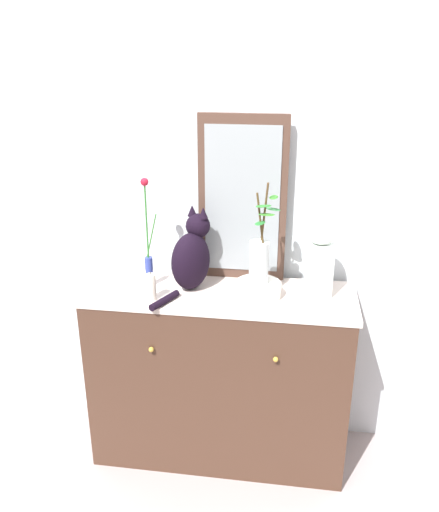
{
  "coord_description": "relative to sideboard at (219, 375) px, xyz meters",
  "views": [
    {
      "loc": [
        0.32,
        -2.2,
        1.99
      ],
      "look_at": [
        0.0,
        0.0,
        1.09
      ],
      "focal_mm": 37.54,
      "sensor_mm": 36.0,
      "label": 1
    }
  ],
  "objects": [
    {
      "name": "ground_plane",
      "position": [
        0.0,
        0.0,
        -0.46
      ],
      "size": [
        6.0,
        6.0,
        0.0
      ],
      "primitive_type": "plane",
      "color": "#A19292"
    },
    {
      "name": "mirror_leaning",
      "position": [
        0.08,
        0.18,
        0.85
      ],
      "size": [
        0.41,
        0.03,
        0.78
      ],
      "color": "#4A3228",
      "rests_on": "sideboard"
    },
    {
      "name": "vase_slim_green",
      "position": [
        -0.34,
        0.02,
        0.63
      ],
      "size": [
        0.07,
        0.04,
        0.52
      ],
      "color": "#2E3D91",
      "rests_on": "sideboard"
    },
    {
      "name": "jar_lidded_porcelain",
      "position": [
        0.45,
        0.06,
        0.6
      ],
      "size": [
        0.12,
        0.12,
        0.33
      ],
      "color": "white",
      "rests_on": "sideboard"
    },
    {
      "name": "candle_pillar",
      "position": [
        -0.29,
        -0.12,
        0.52
      ],
      "size": [
        0.04,
        0.04,
        0.13
      ],
      "color": "silver",
      "rests_on": "sideboard"
    },
    {
      "name": "cat_sitting",
      "position": [
        -0.14,
        0.03,
        0.61
      ],
      "size": [
        0.25,
        0.39,
        0.38
      ],
      "color": "black",
      "rests_on": "sideboard"
    },
    {
      "name": "vase_glass_clear",
      "position": [
        0.18,
        -0.02,
        0.64
      ],
      "size": [
        0.14,
        0.14,
        0.47
      ],
      "color": "silver",
      "rests_on": "bowl_porcelain"
    },
    {
      "name": "bowl_porcelain",
      "position": [
        0.18,
        -0.02,
        0.49
      ],
      "size": [
        0.21,
        0.21,
        0.07
      ],
      "primitive_type": "cylinder",
      "color": "white",
      "rests_on": "sideboard"
    },
    {
      "name": "wall_back",
      "position": [
        0.0,
        0.28,
        0.84
      ],
      "size": [
        4.4,
        0.08,
        2.6
      ],
      "primitive_type": "cube",
      "color": "silver",
      "rests_on": "ground_plane"
    },
    {
      "name": "sideboard",
      "position": [
        0.0,
        0.0,
        0.0
      ],
      "size": [
        1.25,
        0.43,
        0.91
      ],
      "color": "#452D21",
      "rests_on": "ground_plane"
    }
  ]
}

